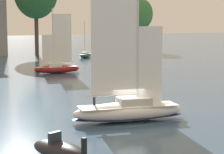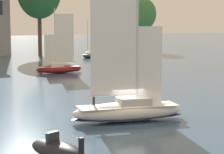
{
  "view_description": "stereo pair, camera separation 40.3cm",
  "coord_description": "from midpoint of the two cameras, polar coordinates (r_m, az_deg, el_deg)",
  "views": [
    {
      "loc": [
        -15.41,
        -29.61,
        7.78
      ],
      "look_at": [
        0.0,
        3.0,
        3.11
      ],
      "focal_mm": 70.0,
      "sensor_mm": 36.0,
      "label": 1
    },
    {
      "loc": [
        -15.05,
        -29.78,
        7.78
      ],
      "look_at": [
        0.0,
        3.0,
        3.11
      ],
      "focal_mm": 70.0,
      "sensor_mm": 36.0,
      "label": 2
    }
  ],
  "objects": [
    {
      "name": "sailboat_moored_outer_mooring",
      "position": [
        92.81,
        -3.61,
        2.88
      ],
      "size": [
        4.82,
        5.3,
        7.74
      ],
      "color": "#194C47",
      "rests_on": "ground"
    },
    {
      "name": "sailboat_moored_mid_channel",
      "position": [
        65.63,
        -7.4,
        1.21
      ],
      "size": [
        7.11,
        2.38,
        9.65
      ],
      "color": "maroon",
      "rests_on": "ground"
    },
    {
      "name": "tree_shore_center",
      "position": [
        115.21,
        3.61,
        8.2
      ],
      "size": [
        6.58,
        6.58,
        13.54
      ],
      "color": "#4C3828",
      "rests_on": "ground"
    },
    {
      "name": "ground_plane",
      "position": [
        34.26,
        1.82,
        -5.75
      ],
      "size": [
        400.0,
        400.0,
        0.0
      ],
      "primitive_type": "plane",
      "color": "#385675"
    },
    {
      "name": "sailboat_main",
      "position": [
        34.06,
        1.84,
        -4.12
      ],
      "size": [
        9.27,
        3.91,
        12.35
      ],
      "color": "white",
      "rests_on": "ground"
    },
    {
      "name": "motor_tender",
      "position": [
        25.18,
        -7.29,
        -9.46
      ],
      "size": [
        3.14,
        4.47,
        1.59
      ],
      "color": "black",
      "rests_on": "ground"
    }
  ]
}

